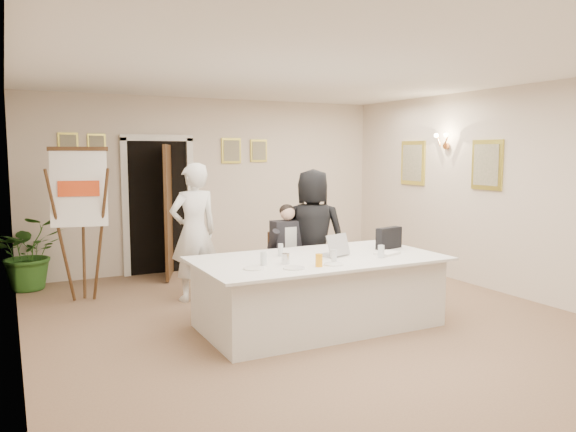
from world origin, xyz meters
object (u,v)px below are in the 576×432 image
(conference_table, at_px, (318,291))
(steel_jug, at_px, (286,259))
(potted_palm, at_px, (29,252))
(oj_glass, at_px, (319,260))
(standing_woman, at_px, (313,235))
(laptop_bag, at_px, (389,238))
(seated_man, at_px, (289,252))
(laptop, at_px, (333,243))
(standing_man, at_px, (194,232))
(flip_chart, at_px, (82,233))
(paper_stack, at_px, (387,253))

(conference_table, height_order, steel_jug, steel_jug)
(potted_palm, bearing_deg, oj_glass, -55.70)
(conference_table, relative_size, standing_woman, 1.59)
(standing_woman, xyz_separation_m, laptop_bag, (0.53, -0.92, 0.05))
(seated_man, height_order, laptop, seated_man)
(seated_man, xyz_separation_m, laptop, (0.03, -1.05, 0.27))
(standing_man, bearing_deg, seated_man, 142.35)
(laptop_bag, bearing_deg, seated_man, 118.84)
(conference_table, height_order, standing_woman, standing_woman)
(laptop, xyz_separation_m, oj_glass, (-0.45, -0.47, -0.07))
(standing_man, xyz_separation_m, steel_jug, (0.40, -1.86, -0.07))
(seated_man, height_order, flip_chart, flip_chart)
(flip_chart, relative_size, standing_woman, 1.14)
(oj_glass, bearing_deg, laptop_bag, 23.33)
(conference_table, xyz_separation_m, seated_man, (0.17, 1.08, 0.25))
(steel_jug, bearing_deg, laptop_bag, 10.47)
(oj_glass, bearing_deg, flip_chart, 126.14)
(standing_woman, distance_m, paper_stack, 1.26)
(standing_man, bearing_deg, oj_glass, 98.80)
(laptop, bearing_deg, potted_palm, 115.34)
(seated_man, xyz_separation_m, oj_glass, (-0.42, -1.52, 0.20))
(seated_man, xyz_separation_m, steel_jug, (-0.67, -1.25, 0.19))
(flip_chart, bearing_deg, standing_woman, -24.01)
(standing_man, distance_m, laptop_bag, 2.49)
(laptop_bag, bearing_deg, steel_jug, 177.72)
(standing_woman, bearing_deg, potted_palm, -0.55)
(conference_table, relative_size, paper_stack, 10.02)
(oj_glass, xyz_separation_m, steel_jug, (-0.24, 0.27, -0.01))
(standing_man, height_order, oj_glass, standing_man)
(seated_man, relative_size, standing_woman, 0.75)
(oj_glass, bearing_deg, standing_man, 106.84)
(laptop, bearing_deg, flip_chart, 120.23)
(flip_chart, bearing_deg, oj_glass, -53.86)
(standing_woman, height_order, paper_stack, standing_woman)
(seated_man, height_order, standing_woman, standing_woman)
(standing_woman, xyz_separation_m, paper_stack, (0.28, -1.23, -0.07))
(standing_woman, xyz_separation_m, oj_glass, (-0.76, -1.47, -0.02))
(standing_man, bearing_deg, paper_stack, 123.61)
(standing_woman, height_order, laptop_bag, standing_woman)
(standing_woman, distance_m, potted_palm, 4.01)
(laptop_bag, relative_size, oj_glass, 2.80)
(seated_man, height_order, oj_glass, seated_man)
(flip_chart, distance_m, potted_palm, 1.26)
(conference_table, distance_m, steel_jug, 0.68)
(flip_chart, bearing_deg, conference_table, -45.40)
(standing_man, relative_size, potted_palm, 1.71)
(laptop, xyz_separation_m, laptop_bag, (0.83, 0.08, -0.01))
(oj_glass, bearing_deg, standing_woman, 62.84)
(paper_stack, relative_size, oj_glass, 2.08)
(potted_palm, distance_m, laptop_bag, 4.99)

